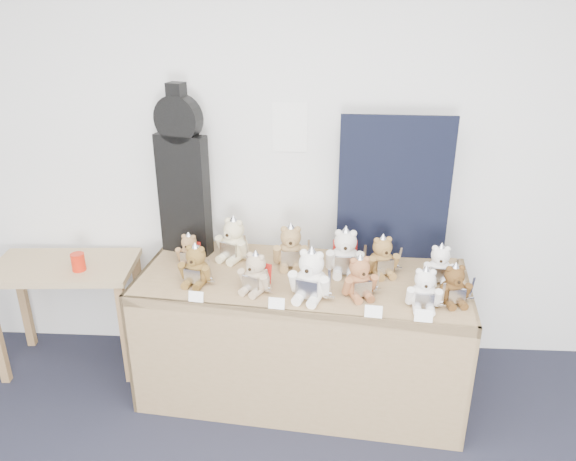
# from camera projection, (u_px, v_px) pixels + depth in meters

# --- Properties ---
(room_shell) EXTENTS (6.00, 6.00, 6.00)m
(room_shell) POSITION_uv_depth(u_px,v_px,m) (290.00, 127.00, 3.35)
(room_shell) COLOR silver
(room_shell) RESTS_ON floor
(display_table) EXTENTS (1.95, 0.98, 0.78)m
(display_table) POSITION_uv_depth(u_px,v_px,m) (300.00, 309.00, 3.20)
(display_table) COLOR olive
(display_table) RESTS_ON floor
(side_table) EXTENTS (0.90, 0.54, 0.72)m
(side_table) POSITION_uv_depth(u_px,v_px,m) (66.00, 282.00, 3.52)
(side_table) COLOR #92744F
(side_table) RESTS_ON floor
(guitar_case) EXTENTS (0.33, 0.18, 1.03)m
(guitar_case) POSITION_uv_depth(u_px,v_px,m) (183.00, 173.00, 3.32)
(guitar_case) COLOR black
(guitar_case) RESTS_ON display_table
(navy_board) EXTENTS (0.65, 0.04, 0.87)m
(navy_board) POSITION_uv_depth(u_px,v_px,m) (394.00, 189.00, 3.28)
(navy_board) COLOR black
(navy_board) RESTS_ON display_table
(red_cup) EXTENTS (0.08, 0.08, 0.11)m
(red_cup) POSITION_uv_depth(u_px,v_px,m) (78.00, 262.00, 3.38)
(red_cup) COLOR red
(red_cup) RESTS_ON side_table
(teddy_front_far_left) EXTENTS (0.21, 0.19, 0.26)m
(teddy_front_far_left) POSITION_uv_depth(u_px,v_px,m) (196.00, 266.00, 3.09)
(teddy_front_far_left) COLOR brown
(teddy_front_far_left) RESTS_ON display_table
(teddy_front_left) EXTENTS (0.20, 0.20, 0.25)m
(teddy_front_left) POSITION_uv_depth(u_px,v_px,m) (256.00, 274.00, 3.01)
(teddy_front_left) COLOR tan
(teddy_front_left) RESTS_ON display_table
(teddy_front_centre) EXTENTS (0.25, 0.24, 0.31)m
(teddy_front_centre) POSITION_uv_depth(u_px,v_px,m) (311.00, 277.00, 2.94)
(teddy_front_centre) COLOR white
(teddy_front_centre) RESTS_ON display_table
(teddy_front_right) EXTENTS (0.22, 0.20, 0.26)m
(teddy_front_right) POSITION_uv_depth(u_px,v_px,m) (360.00, 278.00, 2.96)
(teddy_front_right) COLOR #9B5F3A
(teddy_front_right) RESTS_ON display_table
(teddy_front_far_right) EXTENTS (0.20, 0.17, 0.25)m
(teddy_front_far_right) POSITION_uv_depth(u_px,v_px,m) (424.00, 290.00, 2.85)
(teddy_front_far_right) COLOR white
(teddy_front_far_right) RESTS_ON display_table
(teddy_front_end) EXTENTS (0.20, 0.18, 0.24)m
(teddy_front_end) POSITION_uv_depth(u_px,v_px,m) (454.00, 286.00, 2.90)
(teddy_front_end) COLOR brown
(teddy_front_end) RESTS_ON display_table
(teddy_back_left) EXTENTS (0.23, 0.23, 0.29)m
(teddy_back_left) POSITION_uv_depth(u_px,v_px,m) (234.00, 241.00, 3.37)
(teddy_back_left) COLOR beige
(teddy_back_left) RESTS_ON display_table
(teddy_back_centre_left) EXTENTS (0.23, 0.19, 0.29)m
(teddy_back_centre_left) POSITION_uv_depth(u_px,v_px,m) (291.00, 248.00, 3.29)
(teddy_back_centre_left) COLOR #9C7B4E
(teddy_back_centre_left) RESTS_ON display_table
(teddy_back_centre_right) EXTENTS (0.25, 0.21, 0.30)m
(teddy_back_centre_right) POSITION_uv_depth(u_px,v_px,m) (345.00, 253.00, 3.21)
(teddy_back_centre_right) COLOR silver
(teddy_back_centre_right) RESTS_ON display_table
(teddy_back_right) EXTENTS (0.22, 0.20, 0.26)m
(teddy_back_right) POSITION_uv_depth(u_px,v_px,m) (382.00, 257.00, 3.20)
(teddy_back_right) COLOR olive
(teddy_back_right) RESTS_ON display_table
(teddy_back_end) EXTENTS (0.20, 0.17, 0.25)m
(teddy_back_end) POSITION_uv_depth(u_px,v_px,m) (440.00, 265.00, 3.12)
(teddy_back_end) COLOR white
(teddy_back_end) RESTS_ON display_table
(teddy_back_far_left) EXTENTS (0.17, 0.15, 0.21)m
(teddy_back_far_left) POSITION_uv_depth(u_px,v_px,m) (189.00, 250.00, 3.33)
(teddy_back_far_left) COLOR #A0764A
(teddy_back_far_left) RESTS_ON display_table
(entry_card_a) EXTENTS (0.08, 0.03, 0.06)m
(entry_card_a) POSITION_uv_depth(u_px,v_px,m) (196.00, 297.00, 2.93)
(entry_card_a) COLOR white
(entry_card_a) RESTS_ON display_table
(entry_card_b) EXTENTS (0.09, 0.03, 0.06)m
(entry_card_b) POSITION_uv_depth(u_px,v_px,m) (277.00, 303.00, 2.86)
(entry_card_b) COLOR white
(entry_card_b) RESTS_ON display_table
(entry_card_c) EXTENTS (0.09, 0.03, 0.06)m
(entry_card_c) POSITION_uv_depth(u_px,v_px,m) (373.00, 312.00, 2.79)
(entry_card_c) COLOR white
(entry_card_c) RESTS_ON display_table
(entry_card_d) EXTENTS (0.09, 0.03, 0.06)m
(entry_card_d) POSITION_uv_depth(u_px,v_px,m) (424.00, 316.00, 2.75)
(entry_card_d) COLOR white
(entry_card_d) RESTS_ON display_table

